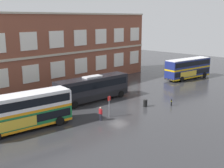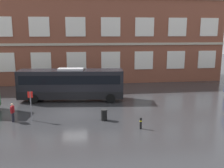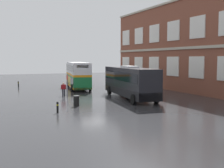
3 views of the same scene
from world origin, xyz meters
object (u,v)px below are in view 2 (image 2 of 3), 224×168
touring_coach (71,84)px  station_litter_bin (104,115)px  waiting_passenger (13,112)px  safety_bollard_east (141,123)px  bus_stand_flag (31,103)px

touring_coach → station_litter_bin: size_ratio=11.84×
waiting_passenger → safety_bollard_east: size_ratio=1.79×
waiting_passenger → station_litter_bin: bearing=-4.7°
waiting_passenger → bus_stand_flag: 1.75m
waiting_passenger → safety_bollard_east: waiting_passenger is taller
touring_coach → waiting_passenger: (-5.03, -6.72, -0.98)m
touring_coach → bus_stand_flag: bearing=-117.3°
bus_stand_flag → safety_bollard_east: (9.34, -3.24, -1.14)m
waiting_passenger → safety_bollard_east: (10.93, -3.15, -0.44)m
bus_stand_flag → safety_bollard_east: 9.95m
station_litter_bin → safety_bollard_east: (2.81, -2.48, -0.03)m
station_litter_bin → bus_stand_flag: bearing=173.4°
waiting_passenger → station_litter_bin: size_ratio=1.65×
bus_stand_flag → station_litter_bin: size_ratio=2.62×
waiting_passenger → touring_coach: bearing=53.2°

